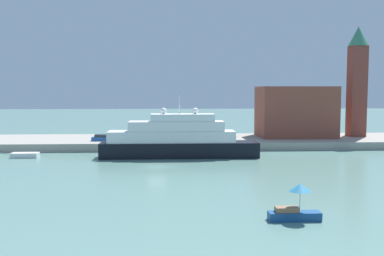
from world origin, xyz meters
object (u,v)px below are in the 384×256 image
small_motorboat (295,206)px  person_figure (130,136)px  large_yacht (177,140)px  mooring_bollard (197,140)px  bell_tower (357,77)px  parked_car (102,138)px  harbor_building (295,112)px  work_barge (25,155)px

small_motorboat → person_figure: 52.55m
large_yacht → mooring_bollard: bearing=62.9°
bell_tower → person_figure: 48.37m
small_motorboat → parked_car: (-23.64, 48.55, 0.78)m
large_yacht → bell_tower: (37.77, 17.61, 10.99)m
bell_tower → mooring_bollard: size_ratio=26.23×
bell_tower → small_motorboat: bearing=-117.5°
bell_tower → parked_car: bearing=-173.5°
small_motorboat → person_figure: size_ratio=2.52×
bell_tower → mooring_bollard: bearing=-163.5°
small_motorboat → harbor_building: 56.40m
work_barge → person_figure: person_figure is taller
parked_car → person_figure: (5.25, 0.66, 0.30)m
person_figure → large_yacht: bearing=-54.3°
small_motorboat → harbor_building: harbor_building is taller
bell_tower → mooring_bollard: (-33.90, -10.05, -11.94)m
large_yacht → mooring_bollard: size_ratio=30.21×
bell_tower → person_figure: bearing=-173.6°
large_yacht → parked_car: bearing=140.3°
large_yacht → person_figure: large_yacht is taller
harbor_building → bell_tower: 14.87m
work_barge → parked_car: (11.04, 10.90, 1.62)m
large_yacht → bell_tower: size_ratio=1.15×
bell_tower → person_figure: size_ratio=12.76×
small_motorboat → mooring_bollard: small_motorboat is taller
person_figure → bell_tower: bearing=6.4°
bell_tower → parked_car: (-51.92, -5.88, -11.85)m
mooring_bollard → parked_car: bearing=167.0°
small_motorboat → parked_car: small_motorboat is taller
work_barge → person_figure: 20.06m
small_motorboat → harbor_building: size_ratio=0.30×
small_motorboat → parked_car: 54.01m
bell_tower → harbor_building: bearing=-178.2°
small_motorboat → person_figure: (-18.40, 49.21, 1.08)m
work_barge → mooring_bollard: mooring_bollard is taller
parked_car → bell_tower: bearing=6.5°
large_yacht → person_figure: size_ratio=14.70×
small_motorboat → large_yacht: bearing=104.4°
parked_car → person_figure: 5.30m
work_barge → mooring_bollard: (29.06, 6.73, 1.53)m
harbor_building → mooring_bollard: 23.49m
harbor_building → person_figure: size_ratio=8.49×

